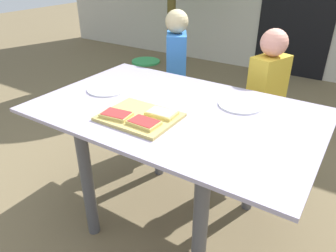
{
  "coord_description": "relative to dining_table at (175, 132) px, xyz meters",
  "views": [
    {
      "loc": [
        0.75,
        -1.23,
        1.41
      ],
      "look_at": [
        -0.04,
        0.0,
        0.62
      ],
      "focal_mm": 34.18,
      "sensor_mm": 36.0,
      "label": 1
    }
  ],
  "objects": [
    {
      "name": "ground_plane",
      "position": [
        0.0,
        0.0,
        -0.6
      ],
      "size": [
        16.0,
        16.0,
        0.0
      ],
      "primitive_type": "plane",
      "color": "brown"
    },
    {
      "name": "dining_table",
      "position": [
        0.0,
        0.0,
        0.0
      ],
      "size": [
        1.4,
        0.89,
        0.73
      ],
      "color": "#9D94AF",
      "rests_on": "ground"
    },
    {
      "name": "cutting_board",
      "position": [
        -0.08,
        -0.18,
        0.14
      ],
      "size": [
        0.35,
        0.28,
        0.02
      ],
      "primitive_type": "cube",
      "color": "tan",
      "rests_on": "dining_table"
    },
    {
      "name": "pizza_slice_near_right",
      "position": [
        -0.01,
        -0.24,
        0.16
      ],
      "size": [
        0.14,
        0.09,
        0.02
      ],
      "color": "tan",
      "rests_on": "cutting_board"
    },
    {
      "name": "pizza_slice_near_left",
      "position": [
        -0.17,
        -0.25,
        0.16
      ],
      "size": [
        0.15,
        0.11,
        0.02
      ],
      "color": "tan",
      "rests_on": "cutting_board"
    },
    {
      "name": "pizza_slice_far_right",
      "position": [
        0.0,
        -0.12,
        0.16
      ],
      "size": [
        0.14,
        0.1,
        0.02
      ],
      "color": "tan",
      "rests_on": "cutting_board"
    },
    {
      "name": "plate_white_right",
      "position": [
        0.26,
        0.21,
        0.14
      ],
      "size": [
        0.23,
        0.23,
        0.01
      ],
      "primitive_type": "cylinder",
      "color": "white",
      "rests_on": "dining_table"
    },
    {
      "name": "plate_white_left",
      "position": [
        -0.46,
        0.01,
        0.14
      ],
      "size": [
        0.23,
        0.23,
        0.01
      ],
      "primitive_type": "cylinder",
      "color": "white",
      "rests_on": "dining_table"
    },
    {
      "name": "child_left",
      "position": [
        -0.46,
        0.75,
        0.02
      ],
      "size": [
        0.24,
        0.28,
        1.08
      ],
      "color": "#4B3C3A",
      "rests_on": "ground"
    },
    {
      "name": "child_right",
      "position": [
        0.25,
        0.7,
        -0.01
      ],
      "size": [
        0.21,
        0.27,
        1.03
      ],
      "color": "#244A56",
      "rests_on": "ground"
    },
    {
      "name": "garden_hose_coil",
      "position": [
        -2.03,
        2.47,
        -0.59
      ],
      "size": [
        0.41,
        0.41,
        0.03
      ],
      "primitive_type": "cylinder",
      "color": "#3BB562",
      "rests_on": "ground"
    }
  ]
}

